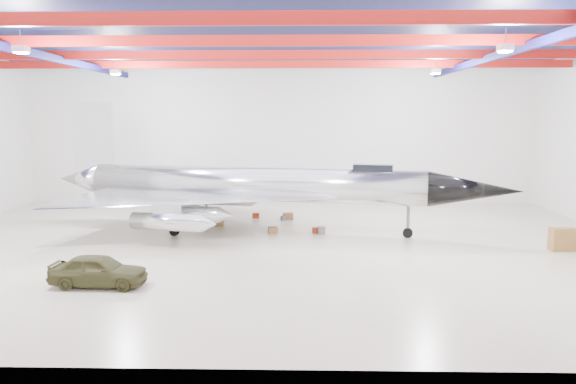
{
  "coord_description": "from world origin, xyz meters",
  "views": [
    {
      "loc": [
        1.69,
        -29.64,
        6.94
      ],
      "look_at": [
        0.94,
        2.0,
        2.64
      ],
      "focal_mm": 35.0,
      "sensor_mm": 36.0,
      "label": 1
    }
  ],
  "objects": [
    {
      "name": "oil_barrel",
      "position": [
        0.02,
        3.15,
        0.19
      ],
      "size": [
        0.62,
        0.54,
        0.38
      ],
      "primitive_type": "cube",
      "rotation": [
        0.0,
        0.0,
        0.22
      ],
      "color": "olive",
      "rests_on": "floor"
    },
    {
      "name": "toolbox_red",
      "position": [
        -1.41,
        8.21,
        0.17
      ],
      "size": [
        0.52,
        0.43,
        0.34
      ],
      "primitive_type": "cube",
      "rotation": [
        0.0,
        0.0,
        0.08
      ],
      "color": "maroon",
      "rests_on": "floor"
    },
    {
      "name": "ceiling",
      "position": [
        0.0,
        0.0,
        11.0
      ],
      "size": [
        40.0,
        40.0,
        0.0
      ],
      "primitive_type": "plane",
      "rotation": [
        3.14,
        0.0,
        0.0
      ],
      "color": "#0A0F38",
      "rests_on": "wall_back"
    },
    {
      "name": "parts_bin",
      "position": [
        0.82,
        7.58,
        0.23
      ],
      "size": [
        0.73,
        0.62,
        0.47
      ],
      "primitive_type": "cube",
      "rotation": [
        0.0,
        0.0,
        0.13
      ],
      "color": "olive",
      "rests_on": "floor"
    },
    {
      "name": "ceiling_structure",
      "position": [
        0.0,
        0.0,
        10.32
      ],
      "size": [
        39.5,
        29.5,
        1.08
      ],
      "color": "#9C1411",
      "rests_on": "ceiling"
    },
    {
      "name": "floor",
      "position": [
        0.0,
        0.0,
        0.0
      ],
      "size": [
        40.0,
        40.0,
        0.0
      ],
      "primitive_type": "plane",
      "color": "#C1B099",
      "rests_on": "ground"
    },
    {
      "name": "tool_chest",
      "position": [
        2.55,
        3.24,
        0.18
      ],
      "size": [
        0.43,
        0.43,
        0.35
      ],
      "primitive_type": "cylinder",
      "rotation": [
        0.0,
        0.0,
        -0.12
      ],
      "color": "maroon",
      "rests_on": "floor"
    },
    {
      "name": "wall_back",
      "position": [
        0.0,
        15.0,
        5.5
      ],
      "size": [
        40.0,
        0.0,
        40.0
      ],
      "primitive_type": "plane",
      "rotation": [
        1.57,
        0.0,
        0.0
      ],
      "color": "silver",
      "rests_on": "floor"
    },
    {
      "name": "desk",
      "position": [
        15.27,
        -0.85,
        0.59
      ],
      "size": [
        1.35,
        0.75,
        1.19
      ],
      "primitive_type": "cube",
      "rotation": [
        0.0,
        0.0,
        0.08
      ],
      "color": "brown",
      "rests_on": "floor"
    },
    {
      "name": "crate_ply",
      "position": [
        -3.48,
        5.17,
        0.18
      ],
      "size": [
        0.54,
        0.45,
        0.35
      ],
      "primitive_type": "cube",
      "rotation": [
        0.0,
        0.0,
        -0.1
      ],
      "color": "olive",
      "rests_on": "floor"
    },
    {
      "name": "crate_small",
      "position": [
        -8.21,
        8.08,
        0.14
      ],
      "size": [
        0.47,
        0.42,
        0.27
      ],
      "primitive_type": "cube",
      "rotation": [
        0.0,
        0.0,
        -0.34
      ],
      "color": "#59595B",
      "rests_on": "floor"
    },
    {
      "name": "jet_aircraft",
      "position": [
        -1.24,
        3.97,
        2.56
      ],
      "size": [
        28.43,
        19.35,
        7.82
      ],
      "rotation": [
        0.0,
        0.0,
        -0.21
      ],
      "color": "silver",
      "rests_on": "floor"
    },
    {
      "name": "engine_drum",
      "position": [
        2.91,
        3.04,
        0.22
      ],
      "size": [
        0.57,
        0.57,
        0.43
      ],
      "primitive_type": "cylinder",
      "rotation": [
        0.0,
        0.0,
        -0.2
      ],
      "color": "#59595B",
      "rests_on": "floor"
    },
    {
      "name": "spares_box",
      "position": [
        0.49,
        7.29,
        0.16
      ],
      "size": [
        0.45,
        0.45,
        0.32
      ],
      "primitive_type": "cylinder",
      "rotation": [
        0.0,
        0.0,
        -0.32
      ],
      "color": "#59595B",
      "rests_on": "floor"
    },
    {
      "name": "jeep",
      "position": [
        -6.61,
        -7.51,
        0.67
      ],
      "size": [
        3.99,
        1.76,
        1.34
      ],
      "primitive_type": "imported",
      "rotation": [
        0.0,
        0.0,
        1.52
      ],
      "color": "#3B3A1D",
      "rests_on": "floor"
    }
  ]
}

